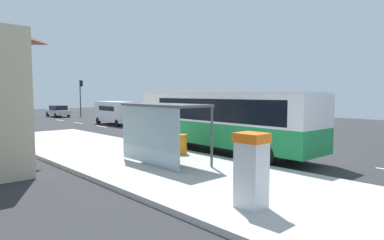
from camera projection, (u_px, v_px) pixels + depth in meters
ground_plane at (128, 131)px, 27.59m from camera, size 56.00×92.00×0.04m
sidewalk_platform at (150, 163)px, 14.48m from camera, size 6.20×30.00×0.18m
lane_stripe_seg_1 at (292, 155)px, 16.81m from camera, size 0.16×2.20×0.01m
lane_stripe_seg_2 at (219, 144)px, 20.46m from camera, size 0.16×2.20×0.01m
lane_stripe_seg_3 at (168, 136)px, 24.11m from camera, size 0.16×2.20×0.01m
lane_stripe_seg_4 at (130, 131)px, 27.76m from camera, size 0.16×2.20×0.01m
lane_stripe_seg_5 at (101, 126)px, 31.40m from camera, size 0.16×2.20×0.01m
lane_stripe_seg_6 at (78, 123)px, 35.05m from camera, size 0.16×2.20×0.01m
lane_stripe_seg_7 at (60, 120)px, 38.70m from camera, size 0.16×2.20×0.01m
bus at (221, 118)px, 17.60m from camera, size 2.77×11.07×3.21m
white_van at (116, 111)px, 33.13m from camera, size 2.18×5.26×2.30m
sedan_near at (58, 111)px, 44.27m from camera, size 1.90×4.43×1.52m
ticket_machine at (251, 170)px, 8.51m from camera, size 0.66×0.76×1.94m
recycling_bin_orange at (182, 144)px, 16.21m from camera, size 0.52×0.52×0.95m
recycling_bin_green at (173, 143)px, 16.72m from camera, size 0.52×0.52×0.95m
traffic_light_near_side at (81, 92)px, 46.16m from camera, size 0.49×0.28×4.99m
traffic_light_far_side at (11, 91)px, 40.90m from camera, size 0.49×0.28×5.06m
bus_shelter at (159, 118)px, 13.77m from camera, size 1.80×4.00×2.50m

